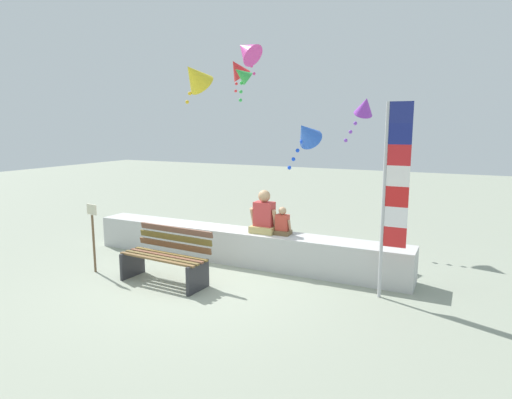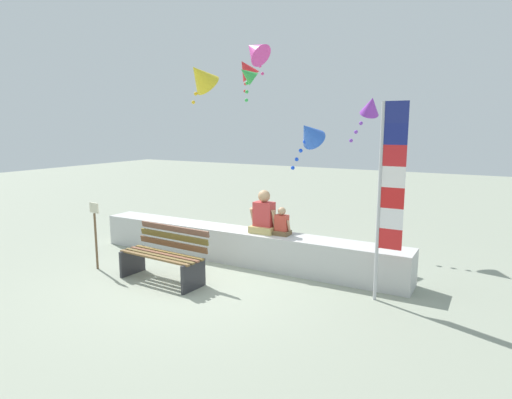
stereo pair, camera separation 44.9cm
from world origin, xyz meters
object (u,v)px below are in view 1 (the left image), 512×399
Objects in this scene: flag_banner at (392,187)px; sign_post at (93,232)px; person_child at (282,224)px; kite_red at (238,69)px; person_adult at (264,216)px; kite_yellow at (195,76)px; kite_purple at (365,107)px; kite_green at (242,75)px; kite_magenta at (247,50)px; kite_blue at (306,133)px; park_bench at (167,258)px.

sign_post is (-4.82, -1.03, -0.95)m from flag_banner.
flag_banner is at bearing -17.61° from person_child.
kite_red reaches higher than person_child.
kite_yellow reaches higher than person_adult.
kite_purple is at bearing 48.29° from sign_post.
person_adult is at bearing -51.85° from kite_green.
person_adult is 0.65× the size of sign_post.
sign_post is at bearing -131.71° from kite_purple.
kite_magenta is at bearing 122.16° from person_adult.
kite_red is (-4.66, 3.98, 2.34)m from flag_banner.
kite_green is at bearing -66.62° from kite_magenta.
kite_purple is 1.61m from kite_blue.
kite_green is at bearing 95.37° from park_bench.
kite_yellow is at bearing 83.60° from sign_post.
sign_post is at bearing -134.50° from kite_blue.
flag_banner is at bearing -41.22° from kite_magenta.
kite_blue reaches higher than sign_post.
person_child is 2.22m from flag_banner.
park_bench is at bearing -165.35° from flag_banner.
person_child is at bearing 46.58° from park_bench.
kite_red is 2.26m from kite_yellow.
flag_banner is at bearing -70.13° from kite_purple.
kite_red is 3.78m from kite_blue.
park_bench is 1.27× the size of sign_post.
kite_magenta is (0.39, -0.24, 0.40)m from kite_red.
kite_blue is at bearing 63.15° from park_bench.
person_child reaches higher than park_bench.
kite_magenta is (-0.60, 1.39, 0.76)m from kite_green.
kite_magenta reaches higher than kite_red.
kite_red is at bearing 139.48° from flag_banner.
person_child is 5.30m from kite_magenta.
park_bench is 6.18m from kite_magenta.
kite_purple is (1.18, 2.50, 2.02)m from person_adult.
kite_red reaches higher than kite_green.
sign_post is (-0.31, -2.79, -2.89)m from kite_yellow.
person_adult is 3.01m from sign_post.
kite_purple is at bearing -13.78° from kite_red.
kite_green is 0.89× the size of kite_red.
kite_green is at bearing 71.28° from sign_post.
person_child is at bearing 162.39° from flag_banner.
park_bench is at bearing -119.30° from kite_purple.
kite_yellow is (-2.20, 1.14, 2.68)m from person_adult.
kite_blue is at bearing 136.84° from flag_banner.
person_adult is 0.86× the size of kite_red.
person_adult reaches higher than sign_post.
kite_red is at bearing 121.27° from kite_green.
flag_banner reaches higher than person_child.
person_adult is 2.50m from flag_banner.
kite_magenta is (-1.97, 3.13, 3.49)m from person_adult.
kite_yellow is at bearing 158.67° from flag_banner.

